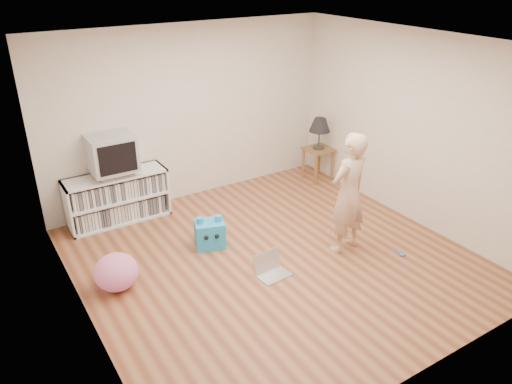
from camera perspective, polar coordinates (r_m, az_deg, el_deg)
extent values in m
plane|color=brown|center=(6.27, 2.06, -7.65)|extent=(4.50, 4.50, 0.00)
cube|color=silver|center=(7.52, -7.55, 8.85)|extent=(4.50, 0.02, 2.60)
cube|color=silver|center=(4.21, 19.91, -6.52)|extent=(4.50, 0.02, 2.60)
cube|color=silver|center=(4.87, -20.20, -2.07)|extent=(0.02, 4.50, 2.60)
cube|color=silver|center=(7.11, 17.53, 6.90)|extent=(0.02, 4.50, 2.60)
cube|color=white|center=(5.32, 2.52, 16.54)|extent=(4.50, 4.50, 0.01)
cube|color=white|center=(7.43, -16.05, -0.02)|extent=(1.40, 0.03, 0.70)
cube|color=white|center=(7.12, -20.76, -1.90)|extent=(0.03, 0.45, 0.70)
cube|color=white|center=(7.44, -10.56, 0.60)|extent=(0.03, 0.45, 0.70)
cube|color=white|center=(7.39, -15.25, -2.96)|extent=(1.40, 0.45, 0.03)
cube|color=white|center=(7.25, -15.55, -0.63)|extent=(1.34, 0.45, 0.03)
cube|color=white|center=(7.11, -15.86, 1.80)|extent=(1.40, 0.45, 0.03)
cube|color=silver|center=(7.25, -15.55, -0.63)|extent=(1.26, 0.36, 0.64)
cube|color=gray|center=(7.09, -15.91, 2.17)|extent=(0.45, 0.35, 0.07)
cube|color=#A4A4AA|center=(6.99, -16.18, 4.31)|extent=(0.60, 0.52, 0.50)
cube|color=black|center=(6.75, -15.51, 3.65)|extent=(0.50, 0.01, 0.40)
cylinder|color=brown|center=(8.17, 6.85, 2.49)|extent=(0.04, 0.04, 0.52)
cylinder|color=brown|center=(8.37, 8.68, 2.96)|extent=(0.04, 0.04, 0.52)
cylinder|color=brown|center=(8.41, 5.42, 3.26)|extent=(0.04, 0.04, 0.52)
cylinder|color=brown|center=(8.61, 7.22, 3.70)|extent=(0.04, 0.04, 0.52)
cube|color=brown|center=(8.29, 7.14, 4.87)|extent=(0.42, 0.42, 0.03)
cylinder|color=#333333|center=(8.28, 7.15, 5.05)|extent=(0.18, 0.18, 0.02)
cylinder|color=#333333|center=(8.22, 7.22, 6.18)|extent=(0.02, 0.02, 0.32)
imported|color=#D2AC8F|center=(6.20, 10.50, -0.18)|extent=(0.62, 0.45, 1.57)
cube|color=silver|center=(5.96, 2.04, -9.48)|extent=(0.40, 0.29, 0.02)
cube|color=silver|center=(5.98, 1.26, -7.91)|extent=(0.38, 0.11, 0.24)
cube|color=black|center=(5.98, 1.26, -7.91)|extent=(0.33, 0.09, 0.20)
cube|color=#4063AC|center=(6.60, 16.28, -6.84)|extent=(0.08, 0.10, 0.02)
cube|color=#2093D6|center=(6.47, -5.30, -4.79)|extent=(0.44, 0.39, 0.35)
cylinder|color=#2093D6|center=(6.35, -6.42, -3.24)|extent=(0.09, 0.09, 0.08)
cylinder|color=#2093D6|center=(6.38, -4.34, -3.00)|extent=(0.09, 0.09, 0.08)
sphere|color=black|center=(6.31, -5.71, -5.23)|extent=(0.06, 0.06, 0.06)
sphere|color=black|center=(6.33, -4.48, -5.08)|extent=(0.06, 0.06, 0.06)
ellipsoid|color=pink|center=(5.87, -15.68, -8.80)|extent=(0.55, 0.55, 0.42)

